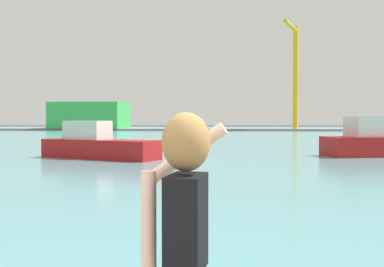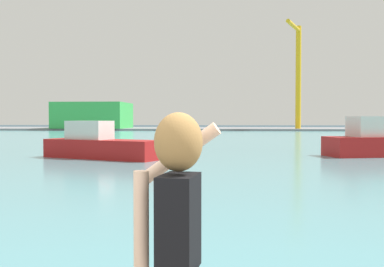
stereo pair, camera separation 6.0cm
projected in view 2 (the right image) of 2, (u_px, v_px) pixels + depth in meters
name	position (u px, v px, depth m)	size (l,w,h in m)	color
ground_plane	(223.00, 138.00, 51.61)	(220.00, 220.00, 0.00)	#334751
harbor_water	(223.00, 138.00, 53.60)	(140.00, 100.00, 0.02)	#599EA8
far_shore_dock	(225.00, 129.00, 93.45)	(140.00, 20.00, 0.38)	gray
person_photographer	(177.00, 229.00, 2.67)	(0.53, 0.56, 1.74)	#2D3342
boat_moored	(99.00, 145.00, 25.28)	(7.04, 4.44, 2.06)	#B21919
boat_moored_2	(382.00, 142.00, 26.84)	(7.28, 3.98, 2.31)	#B21919
warehouse_left	(93.00, 115.00, 91.18)	(13.47, 11.93, 5.02)	green
port_crane	(297.00, 68.00, 84.35)	(3.88, 9.16, 18.97)	yellow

